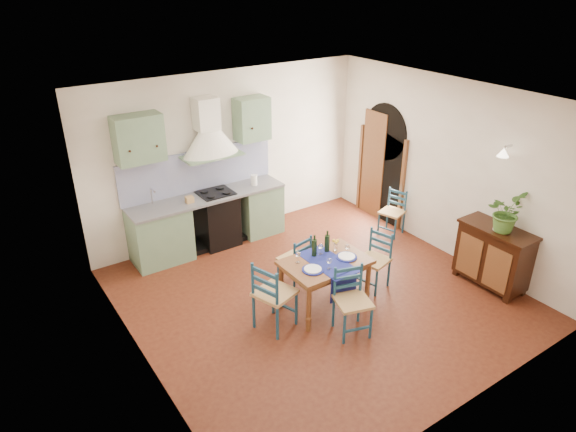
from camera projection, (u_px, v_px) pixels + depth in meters
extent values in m
plane|color=#40160D|center=(318.00, 295.00, 7.34)|extent=(5.00, 5.00, 0.00)
cube|color=silver|center=(229.00, 155.00, 8.58)|extent=(5.00, 0.04, 2.80)
cube|color=slate|center=(160.00, 236.00, 8.04)|extent=(0.90, 0.60, 0.88)
cube|color=slate|center=(258.00, 208.00, 8.95)|extent=(0.70, 0.60, 0.88)
cube|color=black|center=(217.00, 220.00, 8.55)|extent=(0.60, 0.58, 0.88)
cube|color=gray|center=(207.00, 196.00, 8.27)|extent=(2.60, 0.64, 0.04)
cube|color=silver|center=(157.00, 209.00, 7.84)|extent=(0.45, 0.40, 0.03)
cylinder|color=silver|center=(152.00, 196.00, 7.91)|extent=(0.02, 0.02, 0.26)
cube|color=black|center=(216.00, 193.00, 8.33)|extent=(0.55, 0.48, 0.02)
cube|color=black|center=(210.00, 242.00, 8.68)|extent=(2.60, 0.50, 0.08)
cube|color=navy|center=(198.00, 170.00, 8.31)|extent=(2.65, 0.05, 0.68)
cube|color=slate|center=(138.00, 139.00, 7.40)|extent=(0.70, 0.34, 0.70)
cube|color=slate|center=(252.00, 119.00, 8.36)|extent=(0.55, 0.34, 0.70)
cone|color=silver|center=(211.00, 143.00, 8.02)|extent=(0.96, 0.96, 0.40)
cube|color=silver|center=(206.00, 114.00, 7.88)|extent=(0.36, 0.30, 0.50)
cube|color=silver|center=(448.00, 169.00, 7.99)|extent=(0.04, 5.00, 2.80)
cube|color=black|center=(381.00, 176.00, 9.27)|extent=(0.03, 1.00, 1.65)
cylinder|color=black|center=(385.00, 132.00, 8.91)|extent=(0.03, 1.00, 1.00)
cube|color=brown|center=(402.00, 186.00, 8.86)|extent=(0.06, 0.06, 1.65)
cube|color=brown|center=(360.00, 168.00, 9.66)|extent=(0.06, 0.06, 1.65)
cube|color=brown|center=(373.00, 165.00, 9.36)|extent=(0.04, 0.55, 1.96)
cylinder|color=silver|center=(509.00, 146.00, 6.94)|extent=(0.15, 0.04, 0.04)
cone|color=#FFEDC6|center=(503.00, 152.00, 6.92)|extent=(0.16, 0.16, 0.12)
cube|color=silver|center=(134.00, 263.00, 5.46)|extent=(0.04, 5.00, 2.80)
cube|color=white|center=(324.00, 100.00, 6.11)|extent=(5.00, 5.00, 0.01)
cube|color=brown|center=(325.00, 263.00, 6.82)|extent=(1.14, 0.76, 0.05)
cube|color=brown|center=(325.00, 267.00, 6.85)|extent=(1.02, 0.65, 0.08)
cylinder|color=brown|center=(309.00, 309.00, 6.49)|extent=(0.07, 0.07, 0.67)
cylinder|color=brown|center=(281.00, 286.00, 6.95)|extent=(0.07, 0.07, 0.67)
cylinder|color=brown|center=(368.00, 284.00, 7.00)|extent=(0.07, 0.07, 0.67)
cylinder|color=brown|center=(338.00, 264.00, 7.46)|extent=(0.07, 0.07, 0.67)
cube|color=navy|center=(328.00, 262.00, 6.77)|extent=(0.43, 0.85, 0.01)
cube|color=navy|center=(344.00, 286.00, 6.60)|extent=(0.43, 0.02, 0.38)
cylinder|color=navy|center=(313.00, 270.00, 6.59)|extent=(0.28, 0.28, 0.01)
cylinder|color=white|center=(313.00, 269.00, 6.58)|extent=(0.23, 0.23, 0.01)
cylinder|color=navy|center=(347.00, 257.00, 6.88)|extent=(0.28, 0.28, 0.01)
cylinder|color=white|center=(347.00, 256.00, 6.87)|extent=(0.23, 0.23, 0.01)
cylinder|color=black|center=(314.00, 246.00, 6.86)|extent=(0.07, 0.07, 0.32)
cylinder|color=black|center=(327.00, 241.00, 6.97)|extent=(0.07, 0.07, 0.32)
cylinder|color=white|center=(336.00, 247.00, 7.03)|extent=(0.05, 0.05, 0.10)
sphere|color=yellow|center=(336.00, 241.00, 6.99)|extent=(0.10, 0.10, 0.10)
cylinder|color=navy|center=(344.00, 329.00, 6.31)|extent=(0.04, 0.04, 0.46)
cylinder|color=navy|center=(334.00, 298.00, 6.52)|extent=(0.04, 0.04, 0.90)
cylinder|color=navy|center=(371.00, 323.00, 6.40)|extent=(0.04, 0.04, 0.46)
cylinder|color=navy|center=(360.00, 293.00, 6.62)|extent=(0.04, 0.04, 0.90)
cube|color=tan|center=(353.00, 302.00, 6.40)|extent=(0.52, 0.52, 0.04)
cube|color=navy|center=(348.00, 285.00, 6.50)|extent=(0.37, 0.13, 0.04)
cube|color=navy|center=(348.00, 278.00, 6.45)|extent=(0.37, 0.13, 0.04)
cube|color=navy|center=(349.00, 269.00, 6.40)|extent=(0.37, 0.13, 0.04)
cube|color=navy|center=(357.00, 329.00, 6.38)|extent=(0.35, 0.13, 0.02)
cylinder|color=navy|center=(294.00, 264.00, 7.71)|extent=(0.03, 0.03, 0.42)
cylinder|color=navy|center=(310.00, 260.00, 7.41)|extent=(0.03, 0.03, 0.83)
cylinder|color=navy|center=(278.00, 272.00, 7.50)|extent=(0.03, 0.03, 0.42)
cylinder|color=navy|center=(294.00, 269.00, 7.20)|extent=(0.03, 0.03, 0.83)
cube|color=tan|center=(294.00, 259.00, 7.40)|extent=(0.45, 0.45, 0.04)
cube|color=navy|center=(303.00, 256.00, 7.25)|extent=(0.35, 0.09, 0.04)
cube|color=navy|center=(303.00, 250.00, 7.20)|extent=(0.35, 0.09, 0.04)
cube|color=navy|center=(303.00, 243.00, 7.15)|extent=(0.35, 0.09, 0.04)
cube|color=navy|center=(286.00, 271.00, 7.63)|extent=(0.33, 0.09, 0.02)
cylinder|color=navy|center=(296.00, 308.00, 6.65)|extent=(0.04, 0.04, 0.50)
cylinder|color=navy|center=(277.00, 307.00, 6.27)|extent=(0.04, 0.04, 0.98)
cylinder|color=navy|center=(273.00, 298.00, 6.87)|extent=(0.04, 0.04, 0.50)
cylinder|color=navy|center=(253.00, 296.00, 6.48)|extent=(0.04, 0.04, 0.98)
cube|color=tan|center=(275.00, 293.00, 6.50)|extent=(0.57, 0.57, 0.04)
cube|color=navy|center=(265.00, 291.00, 6.30)|extent=(0.15, 0.40, 0.05)
cube|color=navy|center=(265.00, 282.00, 6.25)|extent=(0.15, 0.40, 0.05)
cube|color=navy|center=(264.00, 273.00, 6.19)|extent=(0.15, 0.40, 0.05)
cube|color=navy|center=(284.00, 306.00, 6.78)|extent=(0.15, 0.38, 0.03)
cylinder|color=navy|center=(356.00, 274.00, 7.44)|extent=(0.03, 0.03, 0.44)
cylinder|color=navy|center=(370.00, 253.00, 7.58)|extent=(0.03, 0.03, 0.86)
cylinder|color=navy|center=(376.00, 283.00, 7.23)|extent=(0.03, 0.03, 0.44)
cylinder|color=navy|center=(390.00, 261.00, 7.38)|extent=(0.03, 0.03, 0.86)
cube|color=tan|center=(373.00, 260.00, 7.35)|extent=(0.49, 0.49, 0.04)
cube|color=navy|center=(380.00, 248.00, 7.41)|extent=(0.12, 0.36, 0.04)
cube|color=navy|center=(381.00, 241.00, 7.36)|extent=(0.12, 0.36, 0.04)
cube|color=navy|center=(382.00, 234.00, 7.31)|extent=(0.12, 0.36, 0.04)
cube|color=navy|center=(366.00, 281.00, 7.36)|extent=(0.12, 0.34, 0.02)
cylinder|color=navy|center=(378.00, 224.00, 8.92)|extent=(0.03, 0.03, 0.41)
cylinder|color=navy|center=(388.00, 208.00, 9.06)|extent=(0.03, 0.03, 0.79)
cylinder|color=navy|center=(395.00, 229.00, 8.75)|extent=(0.03, 0.03, 0.41)
cylinder|color=navy|center=(405.00, 213.00, 8.89)|extent=(0.03, 0.03, 0.79)
cube|color=tan|center=(392.00, 212.00, 8.85)|extent=(0.47, 0.47, 0.04)
cube|color=navy|center=(397.00, 203.00, 8.92)|extent=(0.12, 0.33, 0.04)
cube|color=navy|center=(398.00, 198.00, 8.87)|extent=(0.12, 0.33, 0.04)
cube|color=navy|center=(398.00, 192.00, 8.82)|extent=(0.12, 0.33, 0.04)
cube|color=navy|center=(386.00, 229.00, 8.86)|extent=(0.12, 0.31, 0.02)
cube|color=black|center=(493.00, 255.00, 7.39)|extent=(0.45, 1.00, 0.82)
cube|color=black|center=(499.00, 229.00, 7.20)|extent=(0.50, 1.05, 0.04)
cube|color=brown|center=(497.00, 270.00, 7.12)|extent=(0.02, 0.38, 0.63)
cube|color=brown|center=(469.00, 256.00, 7.46)|extent=(0.02, 0.38, 0.63)
cube|color=black|center=(507.00, 300.00, 7.17)|extent=(0.08, 0.08, 0.08)
cube|color=black|center=(456.00, 272.00, 7.83)|extent=(0.08, 0.08, 0.08)
cube|color=black|center=(522.00, 292.00, 7.35)|extent=(0.08, 0.08, 0.08)
cube|color=black|center=(471.00, 265.00, 8.00)|extent=(0.08, 0.08, 0.08)
imported|color=#44722C|center=(505.00, 212.00, 7.01)|extent=(0.62, 0.58, 0.56)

